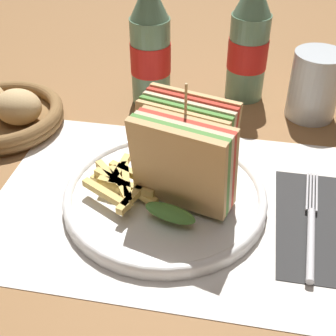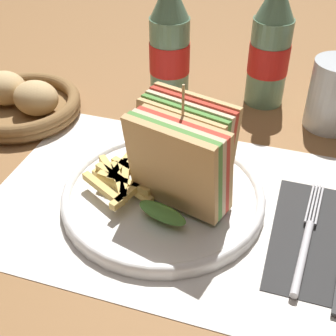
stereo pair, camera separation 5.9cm
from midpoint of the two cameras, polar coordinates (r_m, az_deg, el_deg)
ground_plane at (r=0.60m, az=-4.89°, el=-4.49°), size 4.00×4.00×0.00m
placemat at (r=0.60m, az=-1.71°, el=-4.37°), size 0.47×0.33×0.00m
plate_main at (r=0.59m, az=-3.20°, el=-3.54°), size 0.26×0.26×0.02m
club_sandwich at (r=0.55m, az=-1.11°, el=1.29°), size 0.13×0.13×0.15m
fries_pile at (r=0.59m, az=-8.25°, el=-1.94°), size 0.10×0.11×0.02m
napkin at (r=0.59m, az=16.36°, el=-7.08°), size 0.13×0.19×0.00m
fork at (r=0.57m, az=14.21°, el=-7.67°), size 0.03×0.19×0.01m
coke_bottle_near at (r=0.77m, az=-4.44°, el=14.62°), size 0.07×0.07×0.23m
coke_bottle_far at (r=0.79m, az=7.69°, el=15.00°), size 0.07×0.07×0.23m
glass_near at (r=0.77m, az=15.36°, el=9.64°), size 0.08×0.08×0.11m
bread_basket at (r=0.79m, az=-21.65°, el=6.12°), size 0.19×0.19×0.07m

